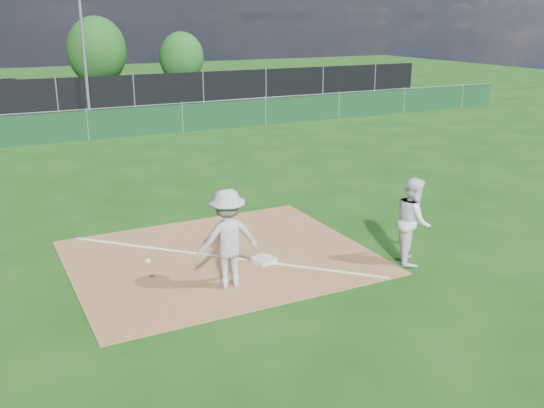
{
  "coord_description": "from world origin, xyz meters",
  "views": [
    {
      "loc": [
        -4.36,
        -9.93,
        4.81
      ],
      "look_at": [
        1.21,
        1.0,
        1.0
      ],
      "focal_mm": 40.0,
      "sensor_mm": 36.0,
      "label": 1
    }
  ],
  "objects_px": {
    "tree_right": "(182,58)",
    "light_pole": "(82,33)",
    "first_base": "(263,260)",
    "runner": "(413,221)",
    "tree_mid": "(97,51)",
    "play_at_first": "(228,239)",
    "car_right": "(151,87)",
    "car_mid": "(17,91)"
  },
  "relations": [
    {
      "from": "light_pole",
      "to": "car_right",
      "type": "relative_size",
      "value": 1.89
    },
    {
      "from": "car_mid",
      "to": "tree_mid",
      "type": "distance_m",
      "value": 8.58
    },
    {
      "from": "light_pole",
      "to": "car_right",
      "type": "distance_m",
      "value": 7.32
    },
    {
      "from": "first_base",
      "to": "runner",
      "type": "bearing_deg",
      "value": -25.68
    },
    {
      "from": "car_right",
      "to": "car_mid",
      "type": "bearing_deg",
      "value": 87.25
    },
    {
      "from": "tree_right",
      "to": "light_pole",
      "type": "bearing_deg",
      "value": -130.04
    },
    {
      "from": "runner",
      "to": "tree_mid",
      "type": "height_order",
      "value": "tree_mid"
    },
    {
      "from": "play_at_first",
      "to": "car_mid",
      "type": "relative_size",
      "value": 0.54
    },
    {
      "from": "car_right",
      "to": "tree_mid",
      "type": "distance_m",
      "value": 7.52
    },
    {
      "from": "first_base",
      "to": "tree_right",
      "type": "relative_size",
      "value": 0.11
    },
    {
      "from": "play_at_first",
      "to": "car_mid",
      "type": "height_order",
      "value": "play_at_first"
    },
    {
      "from": "light_pole",
      "to": "tree_mid",
      "type": "xyz_separation_m",
      "value": [
        2.95,
        11.6,
        -1.5
      ]
    },
    {
      "from": "tree_mid",
      "to": "runner",
      "type": "bearing_deg",
      "value": -91.72
    },
    {
      "from": "play_at_first",
      "to": "light_pole",
      "type": "bearing_deg",
      "value": 85.3
    },
    {
      "from": "runner",
      "to": "tree_right",
      "type": "height_order",
      "value": "tree_right"
    },
    {
      "from": "play_at_first",
      "to": "tree_right",
      "type": "height_order",
      "value": "tree_right"
    },
    {
      "from": "first_base",
      "to": "tree_right",
      "type": "xyz_separation_m",
      "value": [
        9.51,
        32.69,
        1.88
      ]
    },
    {
      "from": "play_at_first",
      "to": "runner",
      "type": "distance_m",
      "value": 3.83
    },
    {
      "from": "tree_right",
      "to": "first_base",
      "type": "bearing_deg",
      "value": -106.22
    },
    {
      "from": "runner",
      "to": "tree_mid",
      "type": "xyz_separation_m",
      "value": [
        1.06,
        35.26,
        1.61
      ]
    },
    {
      "from": "car_mid",
      "to": "tree_right",
      "type": "distance_m",
      "value": 12.6
    },
    {
      "from": "first_base",
      "to": "tree_mid",
      "type": "relative_size",
      "value": 0.09
    },
    {
      "from": "car_mid",
      "to": "car_right",
      "type": "distance_m",
      "value": 7.68
    },
    {
      "from": "light_pole",
      "to": "play_at_first",
      "type": "relative_size",
      "value": 3.69
    },
    {
      "from": "light_pole",
      "to": "tree_mid",
      "type": "distance_m",
      "value": 12.06
    },
    {
      "from": "runner",
      "to": "light_pole",
      "type": "bearing_deg",
      "value": 35.8
    },
    {
      "from": "runner",
      "to": "tree_mid",
      "type": "distance_m",
      "value": 35.31
    },
    {
      "from": "car_mid",
      "to": "tree_mid",
      "type": "xyz_separation_m",
      "value": [
        5.89,
        5.97,
        1.83
      ]
    },
    {
      "from": "play_at_first",
      "to": "car_right",
      "type": "xyz_separation_m",
      "value": [
        6.56,
        27.59,
        -0.32
      ]
    },
    {
      "from": "car_right",
      "to": "play_at_first",
      "type": "bearing_deg",
      "value": 172.17
    },
    {
      "from": "light_pole",
      "to": "first_base",
      "type": "distance_m",
      "value": 22.71
    },
    {
      "from": "car_mid",
      "to": "car_right",
      "type": "relative_size",
      "value": 0.96
    },
    {
      "from": "runner",
      "to": "tree_mid",
      "type": "relative_size",
      "value": 0.36
    },
    {
      "from": "car_mid",
      "to": "tree_right",
      "type": "bearing_deg",
      "value": -76.92
    },
    {
      "from": "light_pole",
      "to": "car_right",
      "type": "xyz_separation_m",
      "value": [
        4.66,
        4.52,
        -3.38
      ]
    },
    {
      "from": "tree_mid",
      "to": "car_right",
      "type": "bearing_deg",
      "value": -76.38
    },
    {
      "from": "play_at_first",
      "to": "car_mid",
      "type": "xyz_separation_m",
      "value": [
        -1.04,
        28.7,
        -0.27
      ]
    },
    {
      "from": "car_mid",
      "to": "light_pole",
      "type": "bearing_deg",
      "value": -161.39
    },
    {
      "from": "runner",
      "to": "tree_right",
      "type": "bearing_deg",
      "value": 19.93
    },
    {
      "from": "play_at_first",
      "to": "first_base",
      "type": "bearing_deg",
      "value": 33.87
    },
    {
      "from": "play_at_first",
      "to": "car_right",
      "type": "distance_m",
      "value": 28.37
    },
    {
      "from": "light_pole",
      "to": "tree_mid",
      "type": "bearing_deg",
      "value": 75.73
    }
  ]
}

